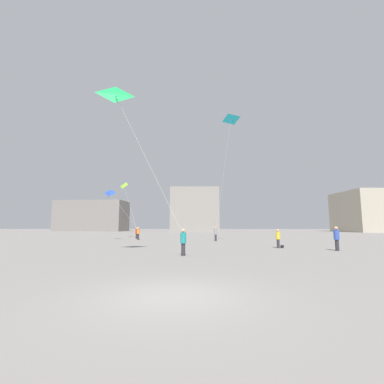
# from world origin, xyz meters

# --- Properties ---
(ground_plane) EXTENTS (300.00, 300.00, 0.00)m
(ground_plane) POSITION_xyz_m (0.00, 0.00, 0.00)
(ground_plane) COLOR gray
(person_in_yellow) EXTENTS (0.35, 0.35, 1.60)m
(person_in_yellow) POSITION_xyz_m (7.38, 15.65, 0.87)
(person_in_yellow) COLOR #2D2D33
(person_in_yellow) RESTS_ON ground_plane
(person_in_blue) EXTENTS (0.40, 0.40, 1.82)m
(person_in_blue) POSITION_xyz_m (11.09, 13.28, 1.00)
(person_in_blue) COLOR #2D2D33
(person_in_blue) RESTS_ON ground_plane
(person_in_orange) EXTENTS (0.37, 0.37, 1.70)m
(person_in_orange) POSITION_xyz_m (-7.49, 28.58, 0.93)
(person_in_orange) COLOR #2D2D33
(person_in_orange) RESTS_ON ground_plane
(person_in_red) EXTENTS (0.35, 0.35, 1.59)m
(person_in_red) POSITION_xyz_m (-8.45, 31.65, 0.87)
(person_in_red) COLOR #2D2D33
(person_in_red) RESTS_ON ground_plane
(person_in_teal) EXTENTS (0.37, 0.37, 1.70)m
(person_in_teal) POSITION_xyz_m (-0.31, 9.65, 0.93)
(person_in_teal) COLOR #2D2D33
(person_in_teal) RESTS_ON ground_plane
(person_in_grey) EXTENTS (0.38, 0.38, 1.73)m
(person_in_grey) POSITION_xyz_m (2.74, 26.05, 0.95)
(person_in_grey) COLOR #2D2D33
(person_in_grey) RESTS_ON ground_plane
(kite_lime_delta) EXTENTS (3.35, 2.54, 7.25)m
(kite_lime_delta) POSITION_xyz_m (-11.03, 33.48, 8.05)
(kite_lime_delta) COLOR #8CD12D
(kite_emerald_delta) EXTENTS (5.29, 1.63, 9.45)m
(kite_emerald_delta) POSITION_xyz_m (-4.60, 8.55, 10.12)
(kite_emerald_delta) COLOR green
(kite_cyan_delta) EXTENTS (2.65, 5.11, 13.02)m
(kite_cyan_delta) POSITION_xyz_m (4.39, 21.90, 13.78)
(kite_cyan_delta) COLOR #1EB2C6
(kite_cobalt_delta) EXTENTS (4.04, 2.08, 5.19)m
(kite_cobalt_delta) POSITION_xyz_m (-10.88, 26.81, 6.04)
(kite_cobalt_delta) COLOR blue
(building_left_hall) EXTENTS (24.05, 12.40, 10.50)m
(building_left_hall) POSITION_xyz_m (-37.00, 85.82, 5.25)
(building_left_hall) COLOR gray
(building_left_hall) RESTS_ON ground_plane
(building_centre_hall) EXTENTS (16.97, 16.20, 15.05)m
(building_centre_hall) POSITION_xyz_m (-1.00, 89.18, 7.53)
(building_centre_hall) COLOR gray
(building_centre_hall) RESTS_ON ground_plane
(building_right_hall) EXTENTS (15.34, 18.18, 12.45)m
(building_right_hall) POSITION_xyz_m (53.00, 76.73, 6.22)
(building_right_hall) COLOR #B2A893
(building_right_hall) RESTS_ON ground_plane
(handbag_beside_flyer) EXTENTS (0.33, 0.32, 0.24)m
(handbag_beside_flyer) POSITION_xyz_m (7.73, 15.75, 0.12)
(handbag_beside_flyer) COLOR black
(handbag_beside_flyer) RESTS_ON ground_plane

